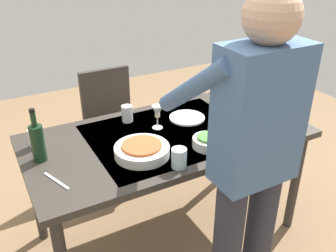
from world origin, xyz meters
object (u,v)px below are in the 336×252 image
Objects in this scene: side_bowl_salad at (208,142)px; person_server at (251,159)px; water_cup_near_right at (127,114)px; serving_bowl_pasta at (142,150)px; wine_bottle at (38,142)px; wine_glass_right at (272,109)px; chair_near at (112,120)px; water_cup_near_left at (35,138)px; water_cup_far_left at (179,158)px; wine_glass_left at (157,113)px; dinner_plate_far at (238,133)px; dinner_plate_near at (187,118)px; dining_table at (168,144)px.

person_server is at bearing 78.86° from side_bowl_salad.
serving_bowl_pasta is (0.09, 0.42, -0.02)m from water_cup_near_right.
wine_bottle is 1.38m from wine_glass_right.
serving_bowl_pasta is at bearing 79.80° from chair_near.
person_server is 15.80× the size of water_cup_near_right.
water_cup_far_left is at bearing 137.05° from water_cup_near_left.
wine_glass_left and wine_glass_right have the same top height.
wine_glass_left is at bearing -37.48° from dinner_plate_far.
wine_glass_left reaches higher than dinner_plate_near.
wine_glass_right is 0.50× the size of serving_bowl_pasta.
wine_glass_left is at bearing 125.03° from water_cup_near_right.
side_bowl_salad is (-0.25, -0.10, -0.02)m from water_cup_far_left.
serving_bowl_pasta is 1.30× the size of dinner_plate_far.
water_cup_near_left is at bearing -10.44° from wine_glass_left.
person_server is at bearing 39.57° from wine_glass_right.
chair_near is 0.78m from dinner_plate_near.
chair_near is 1.01m from serving_bowl_pasta.
water_cup_far_left is at bearing 92.36° from water_cup_near_right.
water_cup_near_left is 0.61× the size of side_bowl_salad.
dinner_plate_far is at bearing 113.30° from chair_near.
water_cup_near_right is at bearing -42.81° from dinner_plate_far.
water_cup_near_right is 0.46× the size of dinner_plate_far.
dinner_plate_near is (-0.17, -0.81, -0.19)m from person_server.
chair_near reaches higher than dinner_plate_near.
wine_bottle is 2.77× the size of water_cup_near_right.
serving_bowl_pasta is 0.61m from dinner_plate_far.
dinner_plate_far is at bearing -164.73° from water_cup_far_left.
person_server reaches higher than serving_bowl_pasta.
wine_bottle is 1.96× the size of wine_glass_left.
water_cup_near_left reaches higher than water_cup_near_right.
chair_near is 3.96× the size of dinner_plate_far.
dinner_plate_near is (-0.21, -0.12, 0.08)m from dining_table.
wine_bottle is (0.77, -0.76, -0.08)m from person_server.
side_bowl_salad is (-0.85, 0.47, -0.02)m from water_cup_near_left.
chair_near is at bearing -85.03° from dining_table.
dinner_plate_near is at bearing -173.39° from wine_glass_left.
wine_bottle is 0.99× the size of serving_bowl_pasta.
dinner_plate_far is (-0.61, 0.06, -0.03)m from serving_bowl_pasta.
wine_bottle reaches higher than serving_bowl_pasta.
dining_table is 15.79× the size of water_cup_near_right.
wine_glass_left is 0.66× the size of dinner_plate_near.
water_cup_near_left is at bearing -16.87° from dining_table.
water_cup_near_right is 1.01× the size of water_cup_far_left.
dinner_plate_far is (-0.39, 0.30, -0.10)m from wine_glass_left.
serving_bowl_pasta is at bearing 77.41° from water_cup_near_right.
dining_table is at bearing 163.13° from water_cup_near_left.
water_cup_far_left is 0.35× the size of serving_bowl_pasta.
side_bowl_salad is at bearing 8.82° from dinner_plate_far.
dinner_plate_near is (0.42, -0.32, -0.10)m from wine_glass_right.
dinner_plate_near and dinner_plate_far have the same top height.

